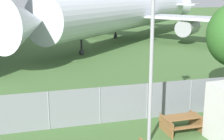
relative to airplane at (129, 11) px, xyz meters
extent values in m
cylinder|color=gray|center=(-12.81, -25.94, -3.04)|extent=(0.07, 0.07, 1.94)
cylinder|color=gray|center=(-10.27, -25.94, -3.04)|extent=(0.07, 0.07, 1.94)
cylinder|color=gray|center=(-7.72, -25.94, -3.04)|extent=(0.07, 0.07, 1.94)
cylinder|color=gray|center=(-5.18, -25.94, -3.04)|extent=(0.07, 0.07, 1.94)
cube|color=slate|center=(-7.72, -25.94, -3.04)|extent=(56.00, 0.01, 1.94)
cylinder|color=silver|center=(-0.32, -0.31, 0.06)|extent=(26.97, 26.74, 4.73)
cone|color=silver|center=(-13.82, -13.67, 0.06)|extent=(6.69, 6.69, 4.73)
cone|color=silver|center=(13.61, 13.46, 0.06)|extent=(7.20, 7.18, 4.26)
cube|color=silver|center=(7.79, -6.14, -0.65)|extent=(12.67, 14.78, 0.30)
cylinder|color=#939399|center=(6.51, -4.25, -1.87)|extent=(4.52, 4.51, 2.13)
cube|color=silver|center=(-6.06, 7.86, -0.65)|extent=(14.72, 12.77, 0.30)
cylinder|color=#939399|center=(-4.18, 6.56, -1.87)|extent=(4.52, 4.51, 2.13)
cube|color=silver|center=(10.49, 10.38, 0.53)|extent=(10.01, 10.06, 0.20)
cylinder|color=#2D2D33|center=(-8.00, -7.91, -3.16)|extent=(0.24, 0.24, 1.71)
cylinder|color=#2D2D33|center=(-8.00, -7.91, -3.73)|extent=(0.61, 0.61, 0.56)
cylinder|color=#2D2D33|center=(2.86, -1.16, -3.16)|extent=(0.24, 0.24, 1.71)
cylinder|color=#2D2D33|center=(2.86, -1.16, -3.73)|extent=(0.61, 0.61, 0.56)
cylinder|color=#2D2D33|center=(-1.13, 2.87, -3.16)|extent=(0.24, 0.24, 1.71)
cylinder|color=#2D2D33|center=(-1.13, 2.87, -3.73)|extent=(0.61, 0.61, 0.56)
cube|color=brown|center=(-6.69, -27.85, -3.27)|extent=(1.85, 0.79, 0.04)
cube|color=brown|center=(-6.70, -27.29, -3.57)|extent=(1.84, 0.31, 0.04)
cube|color=brown|center=(-6.68, -28.41, -3.57)|extent=(1.84, 0.31, 0.04)
cube|color=brown|center=(-5.87, -27.84, -3.64)|extent=(0.08, 1.40, 0.74)
cube|color=brown|center=(-7.51, -27.86, -3.64)|extent=(0.08, 1.40, 0.74)
cylinder|color=#99999E|center=(-8.60, -28.41, -0.35)|extent=(0.16, 0.16, 7.33)
camera|label=1|loc=(-13.64, -40.35, 2.51)|focal=50.00mm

